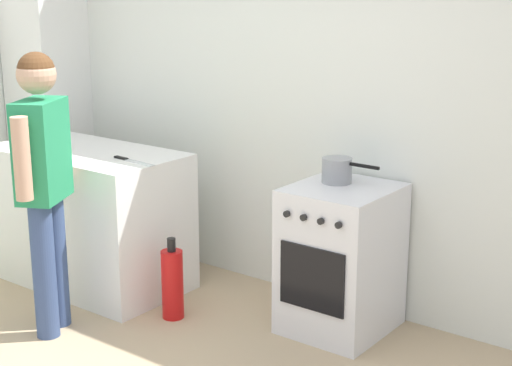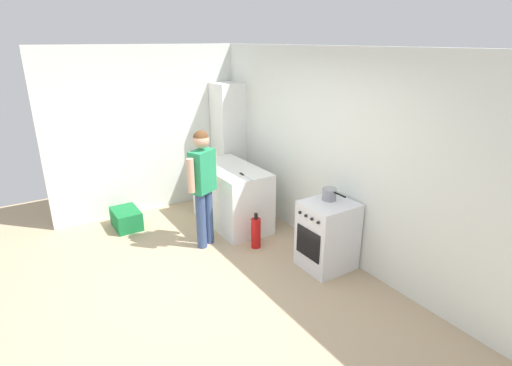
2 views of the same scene
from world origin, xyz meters
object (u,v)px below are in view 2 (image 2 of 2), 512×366
fire_extinguisher (256,233)px  larder_cabinet (228,143)px  oven_left (327,235)px  pot (329,194)px  knife_bread (245,176)px  knife_carving (215,164)px  person (203,179)px  recycling_crate_lower (126,219)px

fire_extinguisher → larder_cabinet: bearing=162.0°
oven_left → fire_extinguisher: oven_left is taller
fire_extinguisher → larder_cabinet: size_ratio=0.25×
pot → knife_bread: size_ratio=1.00×
knife_carving → fire_extinguisher: size_ratio=0.64×
knife_carving → person: bearing=-38.0°
oven_left → larder_cabinet: size_ratio=0.42×
knife_bread → pot: bearing=22.8°
oven_left → recycling_crate_lower: 3.02m
oven_left → larder_cabinet: 2.71m
person → larder_cabinet: (-1.35, 1.12, 0.05)m
larder_cabinet → recycling_crate_lower: bearing=-83.2°
pot → fire_extinguisher: (-0.79, -0.54, -0.71)m
pot → person: (-1.23, -1.08, 0.03)m
knife_bread → person: size_ratio=0.22×
pot → fire_extinguisher: size_ratio=0.70×
pot → larder_cabinet: (-2.57, 0.04, 0.08)m
knife_carving → knife_bread: (0.72, 0.10, -0.00)m
knife_bread → person: bearing=-97.3°
pot → recycling_crate_lower: (-2.35, -1.85, -0.78)m
knife_bread → fire_extinguisher: knife_bread is taller
person → larder_cabinet: 1.75m
oven_left → knife_bread: 1.38m
person → recycling_crate_lower: bearing=-145.6°
larder_cabinet → person: bearing=-39.8°
person → fire_extinguisher: size_ratio=3.20×
oven_left → knife_bread: bearing=-161.1°
pot → recycling_crate_lower: size_ratio=0.68×
knife_bread → oven_left: bearing=18.9°
knife_carving → knife_bread: 0.73m
pot → fire_extinguisher: bearing=-145.7°
oven_left → person: person is taller
person → pot: bearing=41.4°
oven_left → knife_carving: 2.07m
pot → knife_carving: (-1.87, -0.58, -0.02)m
fire_extinguisher → larder_cabinet: larder_cabinet is taller
oven_left → fire_extinguisher: 1.01m
recycling_crate_lower → knife_bread: bearing=48.7°
oven_left → knife_bread: size_ratio=2.42×
knife_carving → fire_extinguisher: 1.28m
knife_carving → larder_cabinet: 0.94m
fire_extinguisher → oven_left: bearing=28.8°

